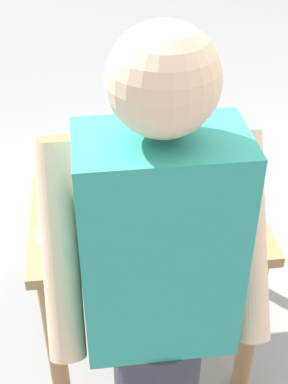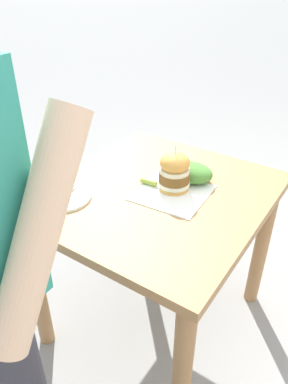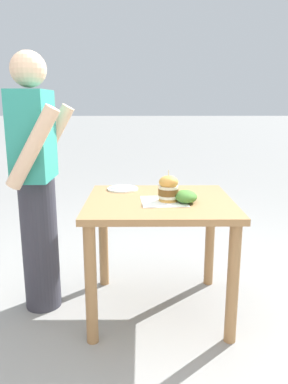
{
  "view_description": "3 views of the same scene",
  "coord_description": "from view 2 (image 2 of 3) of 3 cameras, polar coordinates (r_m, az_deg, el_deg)",
  "views": [
    {
      "loc": [
        0.2,
        1.71,
        1.98
      ],
      "look_at": [
        0.0,
        0.1,
        0.83
      ],
      "focal_mm": 50.0,
      "sensor_mm": 36.0,
      "label": 1
    },
    {
      "loc": [
        -0.68,
        1.11,
        1.6
      ],
      "look_at": [
        0.0,
        0.1,
        0.83
      ],
      "focal_mm": 35.0,
      "sensor_mm": 36.0,
      "label": 2
    },
    {
      "loc": [
        -2.33,
        0.12,
        1.38
      ],
      "look_at": [
        0.0,
        0.1,
        0.83
      ],
      "focal_mm": 35.0,
      "sensor_mm": 36.0,
      "label": 3
    }
  ],
  "objects": [
    {
      "name": "pickle_spear",
      "position": [
        1.58,
        0.75,
        1.53
      ],
      "size": [
        0.07,
        0.03,
        0.02
      ],
      "primitive_type": "cylinder",
      "rotation": [
        0.0,
        1.57,
        0.1
      ],
      "color": "#8EA83D",
      "rests_on": "serving_paper"
    },
    {
      "name": "side_plate_with_forks",
      "position": [
        1.53,
        -12.09,
        -0.64
      ],
      "size": [
        0.22,
        0.22,
        0.02
      ],
      "color": "white",
      "rests_on": "patio_table"
    },
    {
      "name": "ground_plane",
      "position": [
        2.06,
        1.64,
        -18.44
      ],
      "size": [
        80.0,
        80.0,
        0.0
      ],
      "primitive_type": "plane",
      "color": "gray"
    },
    {
      "name": "serving_paper",
      "position": [
        1.54,
        4.32,
        -0.08
      ],
      "size": [
        0.3,
        0.3,
        0.0
      ],
      "primitive_type": "cube",
      "rotation": [
        0.0,
        0.0,
        0.07
      ],
      "color": "white",
      "rests_on": "patio_table"
    },
    {
      "name": "side_salad",
      "position": [
        1.61,
        7.37,
        2.97
      ],
      "size": [
        0.18,
        0.14,
        0.08
      ],
      "primitive_type": "ellipsoid",
      "color": "#477F33",
      "rests_on": "patio_table"
    },
    {
      "name": "sandwich",
      "position": [
        1.52,
        4.66,
        3.11
      ],
      "size": [
        0.13,
        0.13,
        0.2
      ],
      "color": "gold",
      "rests_on": "serving_paper"
    },
    {
      "name": "patio_table",
      "position": [
        1.62,
        1.98,
        -4.13
      ],
      "size": [
        0.85,
        0.93,
        0.78
      ],
      "color": "#9E7247",
      "rests_on": "ground"
    }
  ]
}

